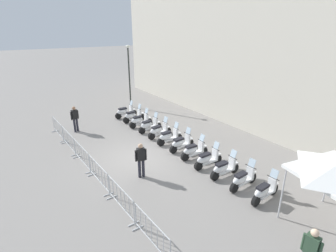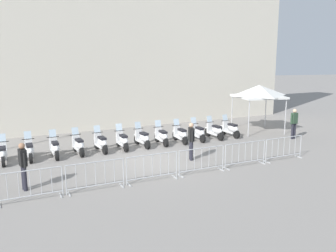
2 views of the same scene
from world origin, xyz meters
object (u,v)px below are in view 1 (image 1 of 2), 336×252
barrier_segment_1 (69,141)px  officer_mid_plaza (310,251)px  motorcycle_2 (140,121)px  motorcycle_8 (207,159)px  barrier_segment_4 (121,199)px  officer_by_barriers (141,158)px  barrier_segment_2 (82,155)px  motorcycle_10 (243,179)px  motorcycle_7 (193,150)px  barrier_segment_3 (99,174)px  motorcycle_11 (265,191)px  motorcycle_3 (149,125)px  officer_near_row_end (75,118)px  motorcycle_9 (224,168)px  barrier_segment_0 (58,129)px  motorcycle_1 (133,116)px  motorcycle_6 (181,143)px  street_lamp (129,70)px  motorcycle_4 (159,131)px  motorcycle_5 (169,137)px  motorcycle_0 (125,112)px  barrier_segment_5 (151,233)px

barrier_segment_1 → officer_mid_plaza: (11.41, 5.48, 0.46)m
motorcycle_2 → motorcycle_8: size_ratio=1.00×
barrier_segment_4 → officer_by_barriers: (-1.98, 1.48, 0.46)m
barrier_segment_2 → barrier_segment_4: bearing=12.0°
motorcycle_10 → officer_mid_plaza: (4.35, -1.13, 0.53)m
motorcycle_10 → motorcycle_2: bearing=-167.9°
motorcycle_7 → barrier_segment_4: size_ratio=0.84×
motorcycle_2 → barrier_segment_3: bearing=-33.0°
motorcycle_11 → barrier_segment_1: size_ratio=0.83×
motorcycle_3 → barrier_segment_2: size_ratio=0.83×
motorcycle_2 → motorcycle_3: same height
officer_mid_plaza → barrier_segment_3: bearing=-147.4°
motorcycle_2 → motorcycle_11: same height
motorcycle_11 → officer_mid_plaza: 3.58m
motorcycle_11 → officer_near_row_end: bearing=-149.7°
motorcycle_9 → barrier_segment_4: size_ratio=0.84×
motorcycle_3 → officer_by_barriers: (4.99, -2.18, 0.53)m
barrier_segment_0 → barrier_segment_4: bearing=12.0°
motorcycle_1 → motorcycle_8: same height
motorcycle_8 → officer_near_row_end: size_ratio=0.99×
motorcycle_9 → officer_by_barriers: size_ratio=0.99×
motorcycle_8 → barrier_segment_3: 5.26m
motorcycle_6 → street_lamp: size_ratio=0.34×
motorcycle_3 → motorcycle_10: (7.61, 1.58, 0.00)m
motorcycle_4 → barrier_segment_3: 5.74m
barrier_segment_1 → motorcycle_5: bearing=73.4°
motorcycle_0 → barrier_segment_5: 12.61m
barrier_segment_1 → motorcycle_10: bearing=43.1°
motorcycle_6 → motorcycle_7: size_ratio=0.98×
motorcycle_7 → motorcycle_3: bearing=-168.0°
motorcycle_0 → motorcycle_7: size_ratio=1.00×
motorcycle_4 → motorcycle_7: same height
barrier_segment_5 → street_lamp: street_lamp is taller
barrier_segment_3 → barrier_segment_4: bearing=12.0°
motorcycle_11 → motorcycle_10: bearing=-167.0°
officer_near_row_end → motorcycle_10: bearing=32.0°
motorcycle_4 → barrier_segment_1: (-0.54, -5.27, 0.07)m
motorcycle_5 → officer_mid_plaza: bearing=0.1°
motorcycle_5 → motorcycle_9: 4.44m
motorcycle_0 → motorcycle_6: same height
barrier_segment_0 → barrier_segment_4: size_ratio=1.00×
barrier_segment_5 → motorcycle_6: bearing=146.2°
motorcycle_11 → motorcycle_3: bearing=-168.1°
street_lamp → officer_by_barriers: (10.54, -2.57, -2.10)m
motorcycle_3 → motorcycle_11: (8.69, 1.83, 0.00)m
motorcycle_2 → street_lamp: (-4.47, 0.68, 2.63)m
barrier_segment_0 → barrier_segment_5: bearing=12.0°
motorcycle_3 → motorcycle_11: size_ratio=1.00×
motorcycle_1 → motorcycle_2: bearing=7.5°
barrier_segment_2 → motorcycle_7: bearing=73.3°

